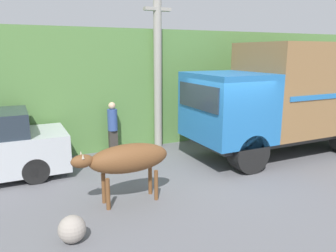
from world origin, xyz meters
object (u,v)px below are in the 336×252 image
object	(u,v)px
utility_pole	(158,69)
pedestrian_on_hill	(113,126)
cargo_truck	(291,94)
brown_cow	(127,159)
roadside_rock	(72,229)

from	to	relation	value
utility_pole	pedestrian_on_hill	bearing A→B (deg)	-174.74
cargo_truck	brown_cow	xyz separation A→B (m)	(-5.94, -1.26, -0.92)
pedestrian_on_hill	utility_pole	size ratio (longest dim) A/B	0.33
cargo_truck	pedestrian_on_hill	bearing A→B (deg)	158.39
roadside_rock	pedestrian_on_hill	bearing A→B (deg)	65.60
pedestrian_on_hill	brown_cow	bearing A→B (deg)	75.97
pedestrian_on_hill	utility_pole	xyz separation A→B (m)	(1.65, 0.15, 1.75)
utility_pole	brown_cow	bearing A→B (deg)	-122.61
utility_pole	roadside_rock	bearing A→B (deg)	-128.21
brown_cow	pedestrian_on_hill	world-z (taller)	pedestrian_on_hill
cargo_truck	roadside_rock	bearing A→B (deg)	-160.74
brown_cow	utility_pole	world-z (taller)	utility_pole
brown_cow	pedestrian_on_hill	xyz separation A→B (m)	(0.69, 3.51, -0.04)
pedestrian_on_hill	utility_pole	world-z (taller)	utility_pole
pedestrian_on_hill	utility_pole	distance (m)	2.41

